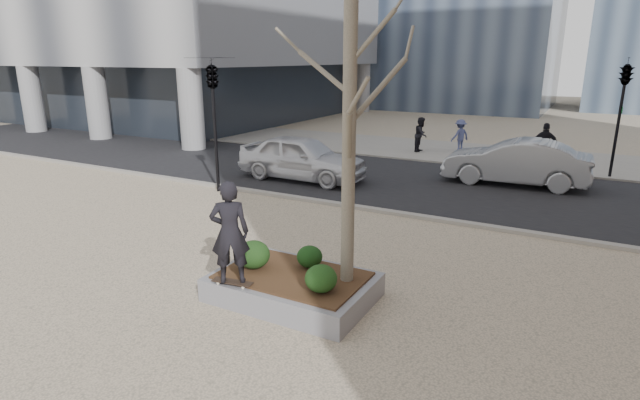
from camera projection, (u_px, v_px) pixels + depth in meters
The scene contains 18 objects.
ground at pixel (251, 287), 10.13m from camera, with size 120.00×120.00×0.00m, color #C1AB8E.
street at pixel (411, 182), 18.56m from camera, with size 60.00×8.00×0.02m, color black.
far_sidewalk at pixel (457, 152), 24.47m from camera, with size 60.00×6.00×0.02m, color gray.
planter at pixel (293, 287), 9.60m from camera, with size 3.00×2.00×0.45m, color gray.
planter_mulch at pixel (293, 275), 9.54m from camera, with size 2.70×1.70×0.04m, color #382314.
sycamore_tree at pixel (350, 100), 8.42m from camera, with size 2.80×2.80×6.60m, color gray, non-canonical shape.
shrub_left at pixel (253, 255), 9.77m from camera, with size 0.65×0.65×0.55m, color #113714.
shrub_middle at pixel (310, 257), 9.82m from camera, with size 0.51×0.51×0.43m, color #123510.
shrub_right at pixel (321, 278), 8.78m from camera, with size 0.58×0.58×0.49m, color #133B15.
skateboard at pixel (232, 283), 9.16m from camera, with size 0.78×0.20×0.07m, color black, non-canonical shape.
skateboarder at pixel (230, 232), 8.89m from camera, with size 0.69×0.46×1.90m, color black.
police_car at pixel (302, 157), 18.77m from camera, with size 1.98×4.93×1.68m, color silver.
car_silver at pixel (515, 162), 18.02m from camera, with size 1.75×5.01×1.65m, color gray.
pedestrian_a at pixel (421, 134), 24.38m from camera, with size 0.81×0.63×1.68m, color black.
pedestrian_b at pixel (460, 135), 24.51m from camera, with size 1.00×0.58×1.56m, color #404773.
pedestrian_c at pixel (545, 145), 21.00m from camera, with size 1.07×0.45×1.83m, color black.
traffic_light_near at pixel (215, 126), 16.77m from camera, with size 0.60×2.48×4.50m, color black, non-canonical shape.
traffic_light_far at pixel (619, 119), 18.83m from camera, with size 0.60×2.48×4.50m, color black, non-canonical shape.
Camera 1 is at (5.66, -7.45, 4.48)m, focal length 28.00 mm.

